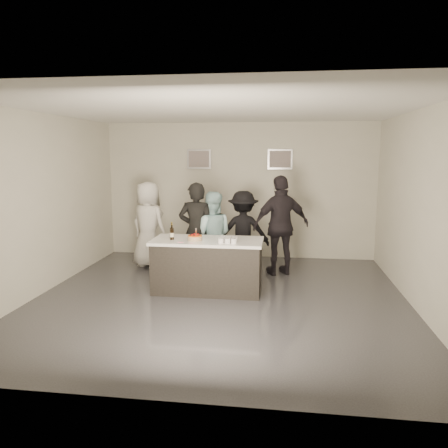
# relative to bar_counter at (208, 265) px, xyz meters

# --- Properties ---
(floor) EXTENTS (6.00, 6.00, 0.00)m
(floor) POSITION_rel_bar_counter_xyz_m (0.26, -0.37, -0.45)
(floor) COLOR #3D3D42
(floor) RESTS_ON ground
(ceiling) EXTENTS (6.00, 6.00, 0.00)m
(ceiling) POSITION_rel_bar_counter_xyz_m (0.26, -0.37, 2.55)
(ceiling) COLOR white
(wall_back) EXTENTS (6.00, 0.04, 3.00)m
(wall_back) POSITION_rel_bar_counter_xyz_m (0.26, 2.63, 1.05)
(wall_back) COLOR beige
(wall_back) RESTS_ON ground
(wall_front) EXTENTS (6.00, 0.04, 3.00)m
(wall_front) POSITION_rel_bar_counter_xyz_m (0.26, -3.37, 1.05)
(wall_front) COLOR beige
(wall_front) RESTS_ON ground
(wall_left) EXTENTS (0.04, 6.00, 3.00)m
(wall_left) POSITION_rel_bar_counter_xyz_m (-2.74, -0.37, 1.05)
(wall_left) COLOR beige
(wall_left) RESTS_ON ground
(wall_right) EXTENTS (0.04, 6.00, 3.00)m
(wall_right) POSITION_rel_bar_counter_xyz_m (3.26, -0.37, 1.05)
(wall_right) COLOR beige
(wall_right) RESTS_ON ground
(picture_left) EXTENTS (0.54, 0.04, 0.44)m
(picture_left) POSITION_rel_bar_counter_xyz_m (-0.64, 2.60, 1.75)
(picture_left) COLOR #B2B2B7
(picture_left) RESTS_ON wall_back
(picture_right) EXTENTS (0.54, 0.04, 0.44)m
(picture_right) POSITION_rel_bar_counter_xyz_m (1.16, 2.60, 1.75)
(picture_right) COLOR #B2B2B7
(picture_right) RESTS_ON wall_back
(bar_counter) EXTENTS (1.86, 0.86, 0.90)m
(bar_counter) POSITION_rel_bar_counter_xyz_m (0.00, 0.00, 0.00)
(bar_counter) COLOR white
(bar_counter) RESTS_ON ground
(cake) EXTENTS (0.24, 0.24, 0.07)m
(cake) POSITION_rel_bar_counter_xyz_m (-0.20, -0.08, 0.49)
(cake) COLOR orange
(cake) RESTS_ON bar_counter
(beer_bottle_a) EXTENTS (0.07, 0.07, 0.26)m
(beer_bottle_a) POSITION_rel_bar_counter_xyz_m (-0.63, 0.08, 0.58)
(beer_bottle_a) COLOR black
(beer_bottle_a) RESTS_ON bar_counter
(beer_bottle_b) EXTENTS (0.07, 0.07, 0.26)m
(beer_bottle_b) POSITION_rel_bar_counter_xyz_m (-0.59, -0.10, 0.58)
(beer_bottle_b) COLOR black
(beer_bottle_b) RESTS_ON bar_counter
(tumbler_cluster) EXTENTS (0.30, 0.30, 0.08)m
(tumbler_cluster) POSITION_rel_bar_counter_xyz_m (0.37, -0.15, 0.49)
(tumbler_cluster) COLOR orange
(tumbler_cluster) RESTS_ON bar_counter
(candles) EXTENTS (0.24, 0.08, 0.01)m
(candles) POSITION_rel_bar_counter_xyz_m (-0.31, -0.29, 0.45)
(candles) COLOR pink
(candles) RESTS_ON bar_counter
(person_main_black) EXTENTS (0.68, 0.47, 1.81)m
(person_main_black) POSITION_rel_bar_counter_xyz_m (-0.33, 0.72, 0.46)
(person_main_black) COLOR black
(person_main_black) RESTS_ON ground
(person_main_blue) EXTENTS (0.83, 0.66, 1.63)m
(person_main_blue) POSITION_rel_bar_counter_xyz_m (-0.07, 0.85, 0.37)
(person_main_blue) COLOR #A9D7DD
(person_main_blue) RESTS_ON ground
(person_guest_left) EXTENTS (1.02, 0.89, 1.76)m
(person_guest_left) POSITION_rel_bar_counter_xyz_m (-1.48, 1.44, 0.43)
(person_guest_left) COLOR silver
(person_guest_left) RESTS_ON ground
(person_guest_right) EXTENTS (1.22, 0.87, 1.92)m
(person_guest_right) POSITION_rel_bar_counter_xyz_m (1.22, 1.23, 0.51)
(person_guest_right) COLOR black
(person_guest_right) RESTS_ON ground
(person_guest_back) EXTENTS (1.09, 0.69, 1.61)m
(person_guest_back) POSITION_rel_bar_counter_xyz_m (0.48, 1.38, 0.35)
(person_guest_back) COLOR black
(person_guest_back) RESTS_ON ground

